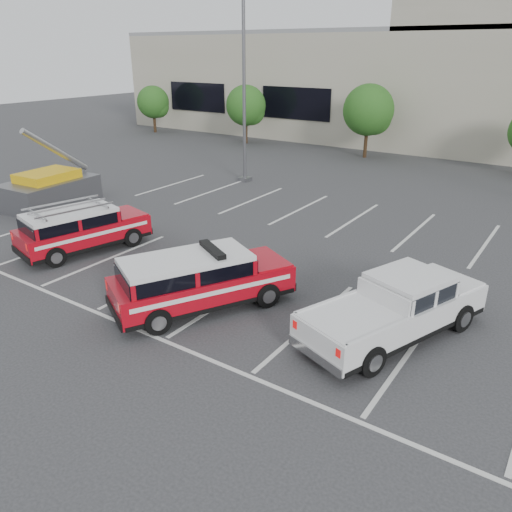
{
  "coord_description": "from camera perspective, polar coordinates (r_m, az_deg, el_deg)",
  "views": [
    {
      "loc": [
        8.15,
        -10.57,
        6.91
      ],
      "look_at": [
        0.21,
        1.07,
        1.05
      ],
      "focal_mm": 35.0,
      "sensor_mm": 36.0,
      "label": 1
    }
  ],
  "objects": [
    {
      "name": "fire_chief_suv",
      "position": [
        14.28,
        -6.45,
        -3.21
      ],
      "size": [
        4.03,
        5.34,
        1.78
      ],
      "rotation": [
        0.0,
        0.0,
        -0.49
      ],
      "color": "#A70814",
      "rests_on": "ground"
    },
    {
      "name": "tree_mid_left",
      "position": [
        35.35,
        12.88,
        15.77
      ],
      "size": [
        3.37,
        3.37,
        4.85
      ],
      "color": "#3F2B19",
      "rests_on": "ground"
    },
    {
      "name": "convention_building",
      "position": [
        43.23,
        24.87,
        17.74
      ],
      "size": [
        60.0,
        16.99,
        13.2
      ],
      "color": "#B9B19D",
      "rests_on": "ground"
    },
    {
      "name": "tree_far_left",
      "position": [
        46.65,
        -11.55,
        16.74
      ],
      "size": [
        2.77,
        2.77,
        3.99
      ],
      "color": "#3F2B19",
      "rests_on": "ground"
    },
    {
      "name": "white_pickup",
      "position": [
        13.33,
        15.59,
        -6.34
      ],
      "size": [
        3.59,
        5.62,
        1.63
      ],
      "rotation": [
        0.0,
        0.0,
        -0.36
      ],
      "color": "silver",
      "rests_on": "ground"
    },
    {
      "name": "ladder_suv",
      "position": [
        19.35,
        -19.29,
        2.62
      ],
      "size": [
        2.83,
        4.86,
        1.8
      ],
      "rotation": [
        0.0,
        0.0,
        -0.24
      ],
      "color": "#A70814",
      "rests_on": "ground"
    },
    {
      "name": "ground",
      "position": [
        15.03,
        -2.98,
        -4.82
      ],
      "size": [
        120.0,
        120.0,
        0.0
      ],
      "primitive_type": "plane",
      "color": "#2E2E31",
      "rests_on": "ground"
    },
    {
      "name": "stall_markings",
      "position": [
        18.47,
        5.45,
        0.53
      ],
      "size": [
        23.0,
        15.0,
        0.01
      ],
      "primitive_type": "cube",
      "color": "silver",
      "rests_on": "ground"
    },
    {
      "name": "light_pole_left",
      "position": [
        27.81,
        -1.38,
        19.03
      ],
      "size": [
        0.9,
        0.6,
        10.24
      ],
      "color": "#59595E",
      "rests_on": "ground"
    },
    {
      "name": "tree_left",
      "position": [
        40.16,
        -1.02,
        16.67
      ],
      "size": [
        3.07,
        3.07,
        4.42
      ],
      "color": "#3F2B19",
      "rests_on": "ground"
    },
    {
      "name": "utility_rig",
      "position": [
        25.64,
        -22.86,
        6.9
      ],
      "size": [
        3.74,
        4.57,
        3.74
      ],
      "rotation": [
        0.0,
        0.0,
        0.07
      ],
      "color": "#59595E",
      "rests_on": "ground"
    }
  ]
}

